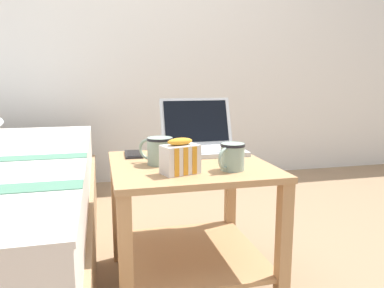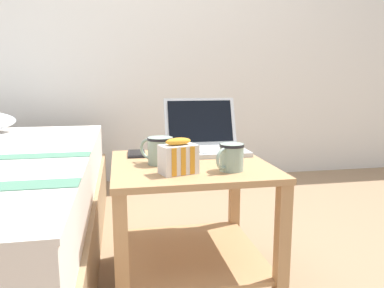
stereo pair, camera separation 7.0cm
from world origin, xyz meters
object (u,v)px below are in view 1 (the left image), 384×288
(laptop, at_px, (202,141))
(snack_bag, at_px, (180,158))
(mug_front_left, at_px, (232,155))
(cell_phone, at_px, (134,154))
(mug_front_right, at_px, (159,149))

(laptop, distance_m, snack_bag, 0.40)
(mug_front_left, distance_m, cell_phone, 0.46)
(mug_front_left, relative_size, snack_bag, 0.82)
(mug_front_left, relative_size, mug_front_right, 0.92)
(mug_front_left, xyz_separation_m, snack_bag, (-0.18, -0.00, 0.00))
(laptop, height_order, mug_front_right, laptop)
(mug_front_right, height_order, cell_phone, mug_front_right)
(laptop, distance_m, cell_phone, 0.30)
(mug_front_left, xyz_separation_m, cell_phone, (-0.31, 0.34, -0.05))
(mug_front_right, distance_m, cell_phone, 0.21)
(cell_phone, bearing_deg, snack_bag, -69.95)
(laptop, height_order, snack_bag, laptop)
(mug_front_right, height_order, snack_bag, snack_bag)
(snack_bag, xyz_separation_m, cell_phone, (-0.13, 0.34, -0.05))
(laptop, relative_size, snack_bag, 2.39)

